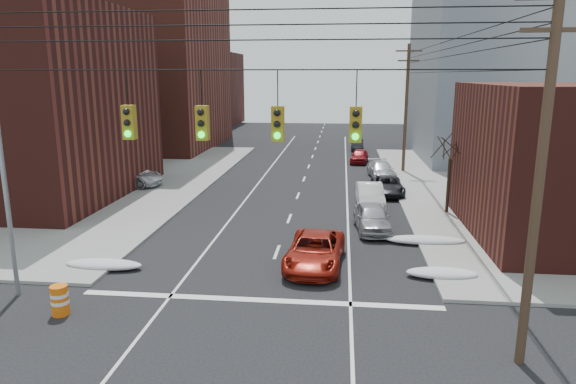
% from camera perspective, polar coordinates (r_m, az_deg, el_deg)
% --- Properties ---
extents(building_brick_tall, '(24.00, 20.00, 30.00)m').
position_cam_1_polar(building_brick_tall, '(65.73, -19.30, 17.96)').
color(building_brick_tall, maroon).
rests_on(building_brick_tall, ground).
extents(building_brick_far, '(22.00, 18.00, 12.00)m').
position_cam_1_polar(building_brick_far, '(90.38, -12.99, 11.06)').
color(building_brick_far, '#481915').
rests_on(building_brick_far, ground).
extents(building_office, '(22.00, 20.00, 25.00)m').
position_cam_1_polar(building_office, '(58.85, 25.80, 15.63)').
color(building_office, gray).
rests_on(building_office, ground).
extents(building_glass, '(20.00, 18.00, 22.00)m').
position_cam_1_polar(building_glass, '(84.26, 21.04, 13.83)').
color(building_glass, gray).
rests_on(building_glass, ground).
extents(utility_pole_right, '(2.20, 0.28, 11.00)m').
position_cam_1_polar(utility_pole_right, '(15.79, 26.21, 1.80)').
color(utility_pole_right, '#473323').
rests_on(utility_pole_right, ground).
extents(utility_pole_far, '(2.20, 0.28, 11.00)m').
position_cam_1_polar(utility_pole_far, '(45.97, 12.99, 9.27)').
color(utility_pole_far, '#473323').
rests_on(utility_pole_far, ground).
extents(traffic_signals, '(17.00, 0.42, 2.02)m').
position_cam_1_polar(traffic_signals, '(14.88, -5.42, 7.85)').
color(traffic_signals, black).
rests_on(traffic_signals, ground).
extents(street_light, '(0.44, 0.44, 9.32)m').
position_cam_1_polar(street_light, '(21.77, -29.26, 3.54)').
color(street_light, gray).
rests_on(street_light, ground).
extents(bare_tree, '(2.09, 2.20, 4.93)m').
position_cam_1_polar(bare_tree, '(32.82, 17.42, 1.54)').
color(bare_tree, black).
rests_on(bare_tree, ground).
extents(snow_nw, '(3.50, 1.08, 0.42)m').
position_cam_1_polar(snow_nw, '(24.49, -19.79, -7.58)').
color(snow_nw, silver).
rests_on(snow_nw, ground).
extents(snow_ne, '(3.00, 1.08, 0.42)m').
position_cam_1_polar(snow_ne, '(23.05, 16.72, -8.64)').
color(snow_ne, silver).
rests_on(snow_ne, ground).
extents(snow_east_far, '(4.00, 1.08, 0.42)m').
position_cam_1_polar(snow_east_far, '(27.22, 15.01, -5.19)').
color(snow_east_far, silver).
rests_on(snow_east_far, ground).
extents(red_pickup, '(2.76, 5.38, 1.45)m').
position_cam_1_polar(red_pickup, '(23.26, 3.01, -6.53)').
color(red_pickup, maroon).
rests_on(red_pickup, ground).
extents(parked_car_a, '(2.21, 4.62, 1.52)m').
position_cam_1_polar(parked_car_a, '(28.72, 9.33, -2.81)').
color(parked_car_a, '#A3A3A8').
rests_on(parked_car_a, ground).
extents(parked_car_b, '(1.78, 4.68, 1.52)m').
position_cam_1_polar(parked_car_b, '(33.81, 9.09, -0.41)').
color(parked_car_b, white).
rests_on(parked_car_b, ground).
extents(parked_car_c, '(2.22, 4.68, 1.29)m').
position_cam_1_polar(parked_car_c, '(37.59, 11.01, 0.68)').
color(parked_car_c, black).
rests_on(parked_car_c, ground).
extents(parked_car_d, '(2.40, 4.85, 1.36)m').
position_cam_1_polar(parked_car_d, '(43.49, 10.35, 2.41)').
color(parked_car_d, '#B5B6BA').
rests_on(parked_car_d, ground).
extents(parked_car_e, '(2.08, 4.11, 1.34)m').
position_cam_1_polar(parked_car_e, '(50.76, 7.94, 3.98)').
color(parked_car_e, maroon).
rests_on(parked_car_e, ground).
extents(parked_car_f, '(1.38, 3.90, 1.28)m').
position_cam_1_polar(parked_car_f, '(59.38, 7.68, 5.25)').
color(parked_car_f, black).
rests_on(parked_car_f, ground).
extents(lot_car_a, '(4.86, 2.10, 1.56)m').
position_cam_1_polar(lot_car_a, '(41.41, -17.57, 1.84)').
color(lot_car_a, white).
rests_on(lot_car_a, sidewalk_nw).
extents(lot_car_b, '(5.62, 2.96, 1.51)m').
position_cam_1_polar(lot_car_b, '(40.99, -17.37, 1.71)').
color(lot_car_b, silver).
rests_on(lot_car_b, sidewalk_nw).
extents(lot_car_c, '(5.05, 2.10, 1.46)m').
position_cam_1_polar(lot_car_c, '(39.49, -27.23, 0.40)').
color(lot_car_c, black).
rests_on(lot_car_c, sidewalk_nw).
extents(lot_car_d, '(4.58, 2.71, 1.46)m').
position_cam_1_polar(lot_car_d, '(47.43, -19.44, 2.99)').
color(lot_car_d, '#B1B0B5').
rests_on(lot_car_d, sidewalk_nw).
extents(construction_barrel, '(0.78, 0.78, 1.11)m').
position_cam_1_polar(construction_barrel, '(20.53, -24.02, -10.89)').
color(construction_barrel, orange).
rests_on(construction_barrel, ground).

